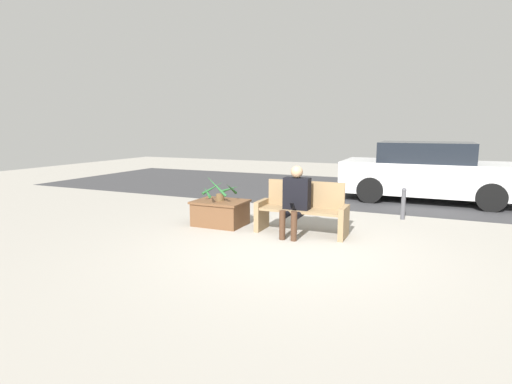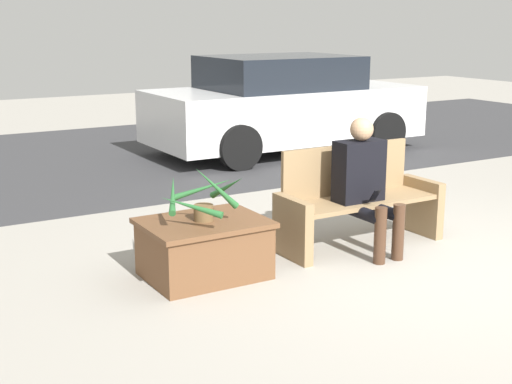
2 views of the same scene
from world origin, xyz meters
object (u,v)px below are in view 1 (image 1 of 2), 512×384
bench (302,210)px  person_seated (295,198)px  planter_box (220,212)px  bollard_post (403,203)px  parked_car (428,172)px  potted_plant (220,191)px

bench → person_seated: bearing=-110.7°
planter_box → person_seated: bearing=-4.5°
bench → bollard_post: 2.41m
planter_box → bollard_post: 3.68m
person_seated → bollard_post: bearing=51.3°
bench → parked_car: parked_car is taller
parked_car → planter_box: bearing=-129.0°
bench → bollard_post: (1.55, 1.84, -0.07)m
parked_car → bollard_post: 2.54m
bench → planter_box: bench is taller
person_seated → potted_plant: size_ratio=1.65×
person_seated → potted_plant: bearing=175.6°
bench → potted_plant: potted_plant is taller
planter_box → potted_plant: bearing=-170.4°
bench → bollard_post: bearing=49.8°
person_seated → bollard_post: 2.61m
person_seated → parked_car: 4.94m
potted_plant → person_seated: bearing=-4.4°
bench → bollard_post: size_ratio=2.44×
potted_plant → bench: bearing=2.4°
potted_plant → parked_car: 5.65m
bollard_post → bench: bearing=-130.2°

